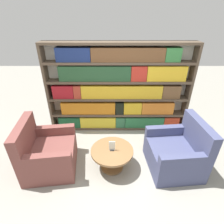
# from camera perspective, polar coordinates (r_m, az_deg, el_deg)

# --- Properties ---
(ground_plane) EXTENTS (14.00, 14.00, 0.00)m
(ground_plane) POSITION_cam_1_polar(r_m,az_deg,el_deg) (3.22, 2.64, -18.86)
(ground_plane) COLOR gray
(bookshelf) EXTENTS (3.07, 0.30, 1.95)m
(bookshelf) POSITION_cam_1_polar(r_m,az_deg,el_deg) (3.82, 2.13, 7.15)
(bookshelf) COLOR silver
(bookshelf) RESTS_ON ground_plane
(armchair_left) EXTENTS (0.93, 0.97, 0.92)m
(armchair_left) POSITION_cam_1_polar(r_m,az_deg,el_deg) (3.28, -20.33, -12.55)
(armchair_left) COLOR brown
(armchair_left) RESTS_ON ground_plane
(armchair_right) EXTENTS (0.91, 0.94, 0.92)m
(armchair_right) POSITION_cam_1_polar(r_m,az_deg,el_deg) (3.29, 20.28, -12.43)
(armchair_right) COLOR #42476B
(armchair_right) RESTS_ON ground_plane
(coffee_table) EXTENTS (0.72, 0.72, 0.40)m
(coffee_table) POSITION_cam_1_polar(r_m,az_deg,el_deg) (3.09, 0.00, -13.82)
(coffee_table) COLOR brown
(coffee_table) RESTS_ON ground_plane
(table_sign) EXTENTS (0.10, 0.06, 0.18)m
(table_sign) POSITION_cam_1_polar(r_m,az_deg,el_deg) (2.97, 0.00, -11.17)
(table_sign) COLOR black
(table_sign) RESTS_ON coffee_table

